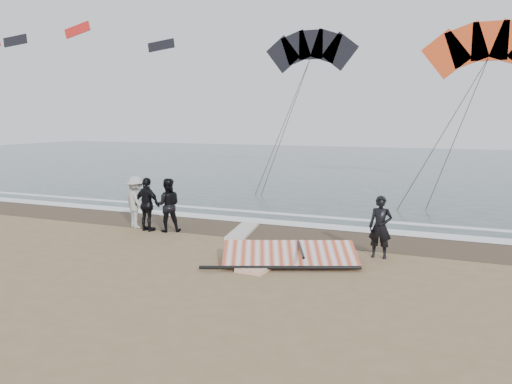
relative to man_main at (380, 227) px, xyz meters
The scene contains 13 objects.
ground 4.29m from the man_main, 142.77° to the right, with size 120.00×120.00×0.00m, color #8C704C.
sea 30.66m from the man_main, 96.26° to the left, with size 120.00×54.00×0.02m, color #233838.
wet_sand 3.97m from the man_main, 149.56° to the left, with size 120.00×2.80×0.01m, color #4C3D2B.
foam_near 4.82m from the man_main, 134.81° to the left, with size 120.00×0.90×0.01m, color white.
foam_far 6.13m from the man_main, 123.41° to the left, with size 120.00×0.45×0.01m, color white.
man_main is the anchor object (origin of this frame).
board_white 3.27m from the man_main, 150.42° to the right, with size 0.75×2.66×0.11m, color silver.
board_cream 5.14m from the man_main, 164.18° to the left, with size 0.65×2.45×0.10m, color beige.
trio_cluster 8.16m from the man_main, behind, with size 2.67×1.24×1.89m.
sail_rig 2.72m from the man_main, 147.38° to the right, with size 3.91×2.96×0.49m.
kite_red 16.93m from the man_main, 78.94° to the left, with size 7.60×3.92×10.95m.
kite_dark 23.47m from the man_main, 111.70° to the left, with size 7.47×5.76×13.99m.
distant_kites 46.35m from the man_main, 144.02° to the left, with size 24.13×6.12×2.67m.
Camera 1 is at (5.38, -11.52, 3.89)m, focal length 35.00 mm.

